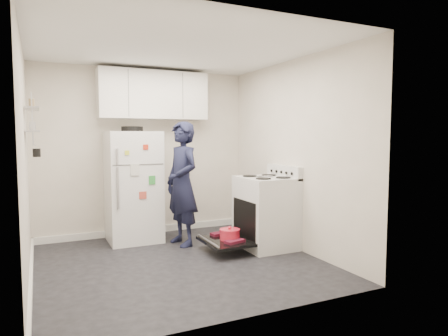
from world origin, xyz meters
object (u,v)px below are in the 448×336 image
open_oven_door (227,238)px  refrigerator (133,186)px  person (182,184)px  electric_range (265,213)px

open_oven_door → refrigerator: size_ratio=0.43×
open_oven_door → person: (-0.40, 0.60, 0.67)m
electric_range → person: size_ratio=0.65×
refrigerator → open_oven_door: bearing=-48.9°
electric_range → person: person is taller
open_oven_door → person: size_ratio=0.41×
refrigerator → person: person is taller
electric_range → open_oven_door: (-0.57, 0.00, -0.29)m
electric_range → refrigerator: (-1.52, 1.10, 0.32)m
electric_range → open_oven_door: electric_range is taller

